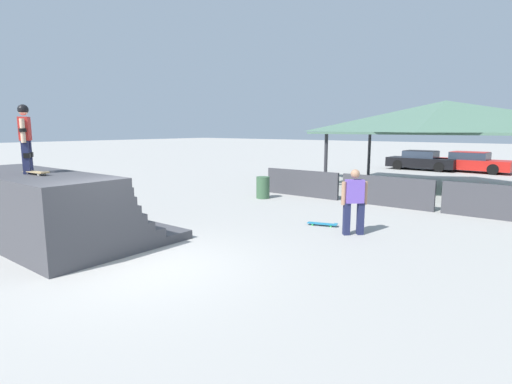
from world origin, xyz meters
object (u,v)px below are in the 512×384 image
Objects in this scene: bystander_walking at (354,199)px; parked_car_black at (422,161)px; skateboard_on_ground at (323,224)px; trash_bin at (263,188)px; skater_on_deck at (25,134)px; parked_car_red at (471,162)px; skateboard_on_deck at (37,172)px.

bystander_walking is 0.39× the size of parked_car_black.
trash_bin is (-4.08, 2.54, 0.37)m from skateboard_on_ground.
skater_on_deck is 0.93× the size of bystander_walking.
bystander_walking is 18.63m from parked_car_red.
trash_bin reaches higher than skateboard_on_ground.
skater_on_deck is 1.83× the size of skateboard_on_deck.
parked_car_black is (2.14, 23.59, -1.98)m from skater_on_deck.
skater_on_deck is at bearing -93.54° from parked_car_black.
parked_car_black is at bearing -123.15° from bystander_walking.
skateboard_on_deck reaches higher than parked_car_black.
skateboard_on_ground is 18.27m from parked_car_red.
skateboard_on_deck is 23.70m from parked_car_black.
parked_car_red is at bearing 11.01° from parked_car_black.
parked_car_red reaches higher than skateboard_on_ground.
skater_on_deck is 8.01m from bystander_walking.
parked_car_black is (1.67, 23.62, -1.14)m from skateboard_on_deck.
skateboard_on_ground is (-1.06, 0.35, -0.88)m from bystander_walking.
parked_car_black reaches higher than trash_bin.
skateboard_on_ground is at bearing -87.34° from parked_car_red.
parked_car_black is 2.89m from parked_car_red.
parked_car_red is (4.48, 15.72, 0.18)m from trash_bin.
parked_car_black is (-3.50, 18.15, -0.34)m from bystander_walking.
skater_on_deck is 0.36× the size of parked_car_black.
parked_car_black is (1.63, 15.25, 0.18)m from trash_bin.
parked_car_red is at bearing 76.75° from skateboard_on_deck.
skater_on_deck reaches higher than bystander_walking.
bystander_walking is at bearing -77.43° from parked_car_black.
trash_bin is at bearing -101.99° from parked_car_red.
trash_bin is 15.34m from parked_car_black.
trash_bin is at bearing -94.46° from parked_car_black.
bystander_walking reaches higher than trash_bin.
parked_car_red is (4.99, 24.06, -1.98)m from skater_on_deck.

